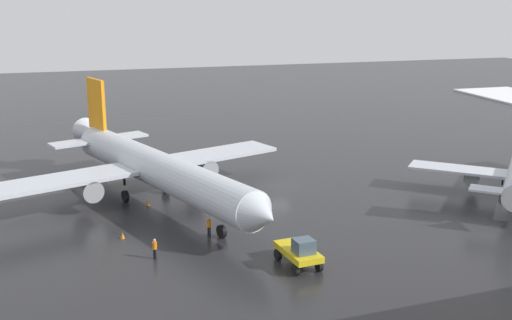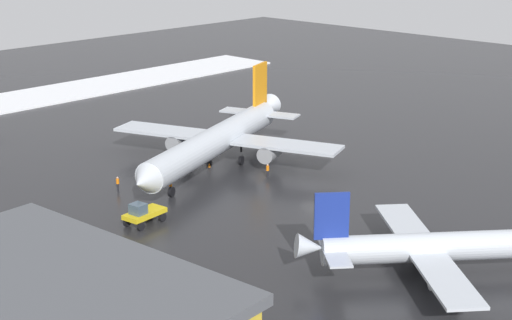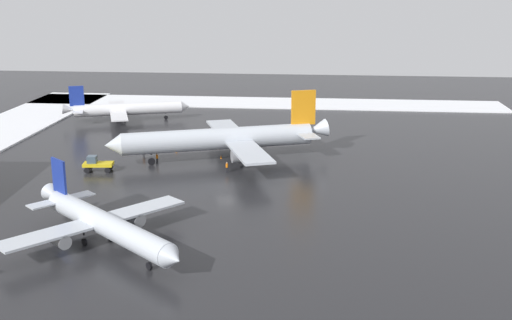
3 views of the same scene
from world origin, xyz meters
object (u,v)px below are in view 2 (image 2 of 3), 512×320
object	(u,v)px
airplane_distant_tail	(217,140)
airplane_foreground_jet	(442,247)
ground_crew_mid_apron	(118,183)
traffic_cone_near_nose	(142,174)
ground_crew_beside_wing	(268,170)
ground_crew_by_nose_gear	(170,185)
pushback_tug	(143,213)
traffic_cone_mid_line	(209,165)

from	to	relation	value
airplane_distant_tail	airplane_foreground_jet	bearing A→B (deg)	57.69
ground_crew_mid_apron	airplane_foreground_jet	bearing A→B (deg)	154.32
airplane_foreground_jet	traffic_cone_near_nose	distance (m)	41.70
airplane_distant_tail	ground_crew_mid_apron	distance (m)	14.70
ground_crew_beside_wing	ground_crew_by_nose_gear	bearing A→B (deg)	70.87
ground_crew_mid_apron	traffic_cone_near_nose	bearing A→B (deg)	-102.86
pushback_tug	airplane_distant_tail	bearing A→B (deg)	-162.27
pushback_tug	traffic_cone_near_nose	size ratio (longest dim) A/B	8.77
airplane_distant_tail	ground_crew_mid_apron	size ratio (longest dim) A/B	21.36
ground_crew_beside_wing	traffic_cone_mid_line	distance (m)	8.58
airplane_distant_tail	traffic_cone_near_nose	distance (m)	10.50
pushback_tug	ground_crew_by_nose_gear	bearing A→B (deg)	-153.77
traffic_cone_near_nose	airplane_distant_tail	bearing A→B (deg)	65.22
airplane_distant_tail	ground_crew_by_nose_gear	size ratio (longest dim) A/B	21.36
ground_crew_beside_wing	traffic_cone_mid_line	size ratio (longest dim) A/B	3.11
airplane_distant_tail	traffic_cone_mid_line	xyz separation A→B (m)	(-0.93, -0.61, -3.44)
airplane_distant_tail	airplane_foreground_jet	size ratio (longest dim) A/B	1.63
pushback_tug	traffic_cone_near_nose	xyz separation A→B (m)	(-12.73, 9.96, -1.01)
airplane_foreground_jet	ground_crew_by_nose_gear	world-z (taller)	airplane_foreground_jet
airplane_foreground_jet	traffic_cone_near_nose	xyz separation A→B (m)	(-41.62, -0.96, -2.42)
ground_crew_by_nose_gear	traffic_cone_mid_line	size ratio (longest dim) A/B	3.11
airplane_foreground_jet	pushback_tug	world-z (taller)	airplane_foreground_jet
airplane_distant_tail	ground_crew_mid_apron	bearing A→B (deg)	-28.34
pushback_tug	ground_crew_by_nose_gear	distance (m)	9.93
pushback_tug	ground_crew_by_nose_gear	xyz separation A→B (m)	(-5.38, 8.35, -0.31)
ground_crew_by_nose_gear	traffic_cone_near_nose	world-z (taller)	ground_crew_by_nose_gear
ground_crew_by_nose_gear	ground_crew_mid_apron	size ratio (longest dim) A/B	1.00
ground_crew_by_nose_gear	airplane_distant_tail	bearing A→B (deg)	76.50
ground_crew_beside_wing	ground_crew_mid_apron	size ratio (longest dim) A/B	1.00
ground_crew_mid_apron	pushback_tug	bearing A→B (deg)	121.57
ground_crew_mid_apron	traffic_cone_mid_line	distance (m)	13.75
ground_crew_by_nose_gear	traffic_cone_mid_line	bearing A→B (deg)	82.13
pushback_tug	ground_crew_beside_wing	distance (m)	20.58
ground_crew_by_nose_gear	airplane_foreground_jet	bearing A→B (deg)	-25.90
pushback_tug	traffic_cone_mid_line	distance (m)	20.70
ground_crew_by_nose_gear	traffic_cone_near_nose	bearing A→B (deg)	137.40
ground_crew_mid_apron	traffic_cone_near_nose	world-z (taller)	ground_crew_mid_apron
ground_crew_beside_wing	ground_crew_mid_apron	xyz separation A→B (m)	(-9.39, -15.86, 0.00)
pushback_tug	ground_crew_mid_apron	xyz separation A→B (m)	(-10.62, 4.68, -0.31)
traffic_cone_mid_line	ground_crew_by_nose_gear	bearing A→B (deg)	-67.67
ground_crew_by_nose_gear	ground_crew_mid_apron	distance (m)	6.39
airplane_distant_tail	airplane_foreground_jet	distance (m)	38.33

